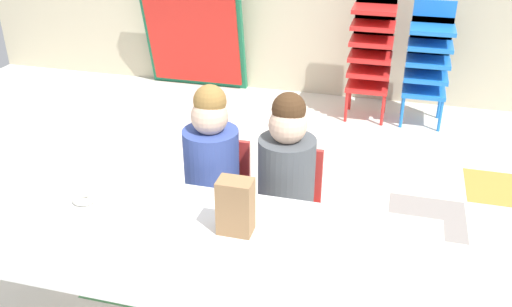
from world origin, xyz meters
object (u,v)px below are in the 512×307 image
(kid_chair_blue_stack, at_px, (428,57))
(seated_child_near_camera, at_px, (212,160))
(folded_activity_table, at_px, (193,29))
(seated_child_middle_seat, at_px, (287,170))
(craft_table, at_px, (195,247))
(paper_bag_brown, at_px, (235,206))
(donut_powdered_on_plate, at_px, (85,198))
(paper_plate_center_table, at_px, (154,237))
(paper_plate_near_edge, at_px, (85,202))
(kid_chair_red_stack, at_px, (372,45))

(kid_chair_blue_stack, bearing_deg, seated_child_near_camera, -115.85)
(folded_activity_table, bearing_deg, seated_child_middle_seat, -59.72)
(seated_child_middle_seat, bearing_deg, craft_table, -110.91)
(seated_child_middle_seat, height_order, paper_bag_brown, seated_child_middle_seat)
(seated_child_middle_seat, height_order, donut_powdered_on_plate, seated_child_middle_seat)
(seated_child_near_camera, distance_m, paper_plate_center_table, 0.63)
(seated_child_middle_seat, bearing_deg, paper_plate_near_edge, -147.03)
(kid_chair_red_stack, distance_m, kid_chair_blue_stack, 0.43)
(craft_table, height_order, paper_plate_near_edge, paper_plate_near_edge)
(paper_plate_center_table, bearing_deg, paper_plate_near_edge, 158.35)
(kid_chair_red_stack, relative_size, folded_activity_table, 0.96)
(kid_chair_red_stack, bearing_deg, craft_table, -99.38)
(paper_bag_brown, xyz_separation_m, paper_plate_center_table, (-0.28, -0.12, -0.11))
(paper_bag_brown, height_order, paper_plate_near_edge, paper_bag_brown)
(paper_plate_near_edge, bearing_deg, seated_child_middle_seat, 32.97)
(craft_table, bearing_deg, paper_plate_near_edge, 168.32)
(paper_plate_near_edge, height_order, donut_powdered_on_plate, donut_powdered_on_plate)
(paper_plate_center_table, relative_size, donut_powdered_on_plate, 1.78)
(paper_plate_near_edge, bearing_deg, craft_table, -11.68)
(seated_child_middle_seat, distance_m, donut_powdered_on_plate, 0.88)
(seated_child_middle_seat, bearing_deg, folded_activity_table, 120.28)
(seated_child_near_camera, bearing_deg, folded_activity_table, 113.10)
(folded_activity_table, height_order, paper_plate_near_edge, folded_activity_table)
(kid_chair_blue_stack, xyz_separation_m, paper_plate_near_edge, (-1.38, -2.54, 0.03))
(kid_chair_blue_stack, bearing_deg, seated_child_middle_seat, -107.21)
(craft_table, height_order, seated_child_near_camera, seated_child_near_camera)
(craft_table, height_order, paper_bag_brown, paper_bag_brown)
(kid_chair_blue_stack, height_order, folded_activity_table, folded_activity_table)
(donut_powdered_on_plate, bearing_deg, craft_table, -11.68)
(folded_activity_table, relative_size, paper_plate_center_table, 6.04)
(folded_activity_table, bearing_deg, kid_chair_blue_stack, -6.56)
(seated_child_near_camera, relative_size, donut_powdered_on_plate, 9.07)
(kid_chair_red_stack, height_order, paper_bag_brown, kid_chair_red_stack)
(craft_table, bearing_deg, paper_bag_brown, 29.86)
(paper_plate_near_edge, xyz_separation_m, donut_powdered_on_plate, (0.00, 0.00, 0.02))
(craft_table, xyz_separation_m, paper_plate_center_table, (-0.14, -0.04, 0.05))
(kid_chair_red_stack, distance_m, donut_powdered_on_plate, 2.71)
(seated_child_near_camera, distance_m, folded_activity_table, 2.48)
(craft_table, relative_size, paper_plate_near_edge, 9.99)
(seated_child_near_camera, bearing_deg, paper_bag_brown, -61.78)
(kid_chair_red_stack, bearing_deg, paper_plate_near_edge, -110.60)
(paper_plate_center_table, bearing_deg, kid_chair_red_stack, 77.84)
(paper_bag_brown, bearing_deg, kid_chair_blue_stack, 74.25)
(seated_child_near_camera, xyz_separation_m, paper_plate_near_edge, (-0.38, -0.48, -0.00))
(craft_table, height_order, donut_powdered_on_plate, donut_powdered_on_plate)
(kid_chair_red_stack, height_order, donut_powdered_on_plate, kid_chair_red_stack)
(donut_powdered_on_plate, bearing_deg, folded_activity_table, 102.08)
(seated_child_middle_seat, relative_size, paper_plate_near_edge, 5.10)
(craft_table, relative_size, seated_child_middle_seat, 1.96)
(craft_table, height_order, seated_child_middle_seat, seated_child_middle_seat)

